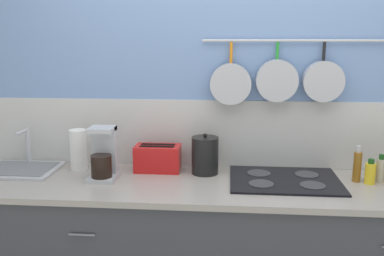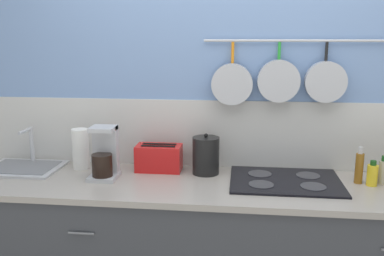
% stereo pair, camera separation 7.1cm
% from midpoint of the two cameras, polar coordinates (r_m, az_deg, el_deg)
% --- Properties ---
extents(wall_back, '(7.20, 0.16, 2.60)m').
position_cam_midpoint_polar(wall_back, '(2.72, 5.04, 2.48)').
color(wall_back, '#7293C6').
rests_on(wall_back, ground_plane).
extents(countertop, '(3.20, 0.65, 0.03)m').
position_cam_midpoint_polar(countertop, '(2.46, 4.82, -7.81)').
color(countertop, '#A59E93').
rests_on(countertop, cabinet_base).
extents(sink_basin, '(0.47, 0.36, 0.24)m').
position_cam_midpoint_polar(sink_basin, '(2.89, -22.58, -4.88)').
color(sink_basin, '#B7BABF').
rests_on(sink_basin, countertop).
extents(paper_towel_roll, '(0.10, 0.10, 0.25)m').
position_cam_midpoint_polar(paper_towel_roll, '(2.77, -15.61, -2.80)').
color(paper_towel_roll, white).
rests_on(paper_towel_roll, countertop).
extents(coffee_maker, '(0.16, 0.18, 0.31)m').
position_cam_midpoint_polar(coffee_maker, '(2.56, -12.53, -3.84)').
color(coffee_maker, '#B7BABF').
rests_on(coffee_maker, countertop).
extents(toaster, '(0.30, 0.15, 0.17)m').
position_cam_midpoint_polar(toaster, '(2.66, -5.36, -4.02)').
color(toaster, red).
rests_on(toaster, countertop).
extents(kettle, '(0.16, 0.16, 0.25)m').
position_cam_midpoint_polar(kettle, '(2.60, 0.95, -3.67)').
color(kettle, black).
rests_on(kettle, countertop).
extents(cooktop, '(0.63, 0.48, 0.01)m').
position_cam_midpoint_polar(cooktop, '(2.54, 11.46, -6.80)').
color(cooktop, black).
rests_on(cooktop, countertop).
extents(bottle_sesame_oil, '(0.05, 0.05, 0.21)m').
position_cam_midpoint_polar(bottle_sesame_oil, '(2.62, 20.45, -4.75)').
color(bottle_sesame_oil, '#8C5919').
rests_on(bottle_sesame_oil, countertop).
extents(bottle_olive_oil, '(0.06, 0.06, 0.14)m').
position_cam_midpoint_polar(bottle_olive_oil, '(2.62, 21.95, -5.57)').
color(bottle_olive_oil, yellow).
rests_on(bottle_olive_oil, countertop).
extents(bottle_dish_soap, '(0.05, 0.05, 0.16)m').
position_cam_midpoint_polar(bottle_dish_soap, '(2.67, 23.12, -5.15)').
color(bottle_dish_soap, '#BFB799').
rests_on(bottle_dish_soap, countertop).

